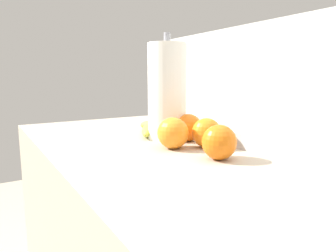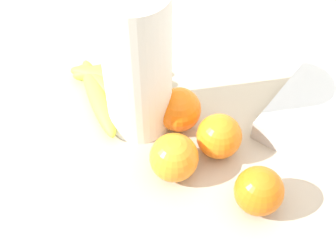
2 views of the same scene
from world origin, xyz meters
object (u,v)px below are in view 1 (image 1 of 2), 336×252
at_px(orange_back_right, 206,133).
at_px(orange_center, 219,142).
at_px(orange_far_right, 188,128).
at_px(paper_towel_roll, 167,92).
at_px(orange_front, 173,133).
at_px(banana_bunch, 159,128).
at_px(sink_basin, 335,148).

height_order(orange_back_right, orange_center, same).
bearing_deg(orange_back_right, orange_far_right, 175.57).
relative_size(orange_center, paper_towel_roll, 0.25).
xyz_separation_m(orange_far_right, orange_center, (0.20, -0.06, -0.00)).
distance_m(orange_back_right, orange_center, 0.12).
xyz_separation_m(orange_front, orange_far_right, (-0.06, 0.09, -0.00)).
height_order(orange_back_right, paper_towel_roll, paper_towel_roll).
xyz_separation_m(banana_bunch, orange_back_right, (0.25, 0.00, 0.02)).
xyz_separation_m(orange_back_right, sink_basin, (0.24, 0.18, -0.02)).
bearing_deg(orange_center, orange_back_right, 153.78).
relative_size(orange_back_right, orange_center, 0.99).
bearing_deg(banana_bunch, orange_back_right, 0.85).
bearing_deg(orange_far_right, orange_back_right, -4.43).
distance_m(orange_front, orange_center, 0.15).
bearing_deg(orange_far_right, banana_bunch, -176.04).
relative_size(orange_far_right, paper_towel_roll, 0.26).
relative_size(banana_bunch, orange_center, 2.70).
bearing_deg(orange_center, paper_towel_roll, 174.14).
distance_m(orange_front, paper_towel_roll, 0.17).
bearing_deg(orange_far_right, orange_center, -16.95).
bearing_deg(orange_back_right, banana_bunch, -179.15).
bearing_deg(orange_front, orange_far_right, 121.60).
relative_size(orange_front, paper_towel_roll, 0.26).
height_order(banana_bunch, orange_front, orange_front).
bearing_deg(orange_far_right, paper_towel_roll, -151.41).
bearing_deg(banana_bunch, orange_front, -20.90).
xyz_separation_m(paper_towel_roll, sink_basin, (0.40, 0.21, -0.12)).
bearing_deg(orange_front, orange_center, 11.45).
bearing_deg(orange_front, orange_back_right, 67.22).
distance_m(orange_front, sink_basin, 0.39).
height_order(orange_far_right, orange_center, same).
xyz_separation_m(orange_front, sink_basin, (0.28, 0.27, -0.02)).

